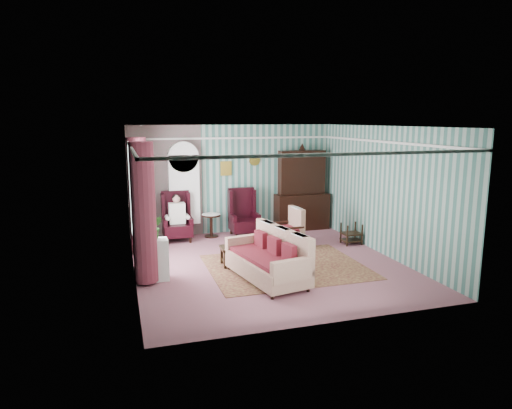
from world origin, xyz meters
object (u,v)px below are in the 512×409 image
object	(u,v)px
round_side_table	(211,226)
floral_armchair	(285,227)
bookcase	(184,195)
sofa	(266,256)
seated_woman	(177,218)
nest_table	(351,233)
plant_stand	(154,260)
dresser_hutch	(302,188)
coffee_table	(240,256)
wingback_left	(177,217)
wingback_right	(244,213)

from	to	relation	value
round_side_table	floral_armchair	size ratio (longest dim) A/B	0.62
bookcase	sofa	world-z (taller)	bookcase
bookcase	seated_woman	size ratio (longest dim) A/B	1.90
round_side_table	floral_armchair	world-z (taller)	floral_armchair
bookcase	sofa	xyz separation A→B (m)	(1.01, -3.77, -0.63)
floral_armchair	seated_woman	bearing A→B (deg)	56.56
nest_table	plant_stand	size ratio (longest dim) A/B	0.68
seated_woman	plant_stand	size ratio (longest dim) A/B	1.47
dresser_hutch	coffee_table	world-z (taller)	dresser_hutch
wingback_left	wingback_right	size ratio (longest dim) A/B	1.00
bookcase	round_side_table	xyz separation A→B (m)	(0.65, -0.24, -0.82)
plant_stand	round_side_table	bearing A→B (deg)	59.62
wingback_right	coffee_table	size ratio (longest dim) A/B	1.54
dresser_hutch	floral_armchair	distance (m)	2.06
nest_table	coffee_table	bearing A→B (deg)	-165.41
coffee_table	floral_armchair	bearing A→B (deg)	35.85
bookcase	plant_stand	world-z (taller)	bookcase
plant_stand	floral_armchair	xyz separation A→B (m)	(3.21, 1.42, 0.09)
bookcase	nest_table	xyz separation A→B (m)	(3.82, -1.94, -0.85)
seated_woman	floral_armchair	xyz separation A→B (m)	(2.41, -1.33, -0.10)
plant_stand	bookcase	bearing A→B (deg)	71.51
wingback_right	sofa	distance (m)	3.42
wingback_right	round_side_table	xyz separation A→B (m)	(-0.85, 0.15, -0.33)
bookcase	floral_armchair	distance (m)	2.84
floral_armchair	coffee_table	distance (m)	1.75
bookcase	floral_armchair	xyz separation A→B (m)	(2.16, -1.72, -0.63)
bookcase	dresser_hutch	size ratio (longest dim) A/B	0.95
seated_woman	plant_stand	distance (m)	2.87
wingback_right	floral_armchair	xyz separation A→B (m)	(0.66, -1.33, -0.14)
bookcase	sofa	bearing A→B (deg)	-75.05
floral_armchair	coffee_table	bearing A→B (deg)	121.36
bookcase	plant_stand	bearing A→B (deg)	-108.49
round_side_table	dresser_hutch	bearing A→B (deg)	2.64
round_side_table	coffee_table	world-z (taller)	round_side_table
dresser_hutch	plant_stand	size ratio (longest dim) A/B	2.95
wingback_right	plant_stand	bearing A→B (deg)	-132.84
sofa	bookcase	bearing A→B (deg)	3.89
dresser_hutch	seated_woman	xyz separation A→B (m)	(-3.50, -0.27, -0.59)
dresser_hutch	seated_woman	distance (m)	3.56
plant_stand	sofa	bearing A→B (deg)	-16.98
dresser_hutch	wingback_left	distance (m)	3.55
nest_table	dresser_hutch	bearing A→B (deg)	107.39
bookcase	nest_table	size ratio (longest dim) A/B	4.15
bookcase	sofa	size ratio (longest dim) A/B	1.12
round_side_table	sofa	bearing A→B (deg)	-84.24
dresser_hutch	sofa	distance (m)	4.34
bookcase	wingback_right	size ratio (longest dim) A/B	1.79
seated_woman	round_side_table	distance (m)	0.96
plant_stand	wingback_left	bearing A→B (deg)	73.78
coffee_table	wingback_left	bearing A→B (deg)	113.30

